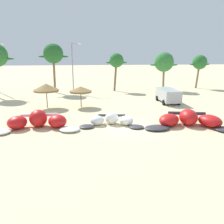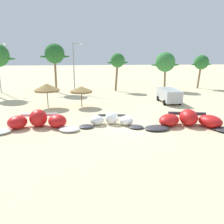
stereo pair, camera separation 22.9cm
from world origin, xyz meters
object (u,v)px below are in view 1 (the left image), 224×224
Objects in this scene: palm_center_left at (164,62)px; lamppost_west_center at (73,65)px; kite_left at (112,120)px; palm_center_right at (200,63)px; kite_left_of_center at (189,120)px; beach_umbrella_middle at (81,89)px; palm_left_of_gap at (116,61)px; beach_umbrella_near_van at (46,88)px; kite_far_left at (38,122)px; palm_left at (53,54)px; parked_van at (168,94)px.

palm_center_left is 0.83× the size of lamppost_west_center.
palm_center_right is at bearing 47.75° from kite_left.
beach_umbrella_middle is at bearing 135.57° from kite_left_of_center.
beach_umbrella_middle is at bearing -116.93° from palm_left_of_gap.
beach_umbrella_near_van is 0.49× the size of palm_center_right.
palm_center_left is at bearing 2.12° from lamppost_west_center.
kite_far_left is at bearing -116.38° from palm_left_of_gap.
lamppost_west_center reaches higher than kite_far_left.
palm_left_of_gap is at bearing 6.20° from lamppost_west_center.
palm_left_of_gap is at bearing 178.58° from palm_center_left.
palm_center_right is (26.88, 13.85, 2.38)m from beach_umbrella_near_van.
kite_far_left is 13.60m from kite_left_of_center.
palm_left is at bearing -179.53° from palm_center_left.
beach_umbrella_near_van is at bearing 129.84° from kite_left.
beach_umbrella_middle is 0.44× the size of palm_center_right.
kite_far_left is at bearing -179.57° from kite_left.
kite_left is at bearing -70.97° from palm_left.
palm_left is 1.29× the size of palm_center_right.
kite_left_of_center is at bearing -100.80° from parked_van.
palm_left is at bearing 172.30° from lamppost_west_center.
beach_umbrella_middle is at bearing 108.61° from kite_left.
palm_left_of_gap reaches higher than beach_umbrella_near_van.
kite_left is at bearing -71.39° from beach_umbrella_middle.
kite_left is 7.05m from kite_left_of_center.
beach_umbrella_near_van reaches higher than kite_left_of_center.
palm_center_right is (22.76, 13.96, 2.68)m from beach_umbrella_middle.
palm_center_left is at bearing -168.78° from palm_center_right.
kite_far_left is 1.30× the size of kite_left.
beach_umbrella_middle is at bearing -70.70° from palm_left.
kite_far_left is 1.15× the size of palm_center_left.
parked_van is (15.80, 1.10, -1.40)m from beach_umbrella_near_van.
beach_umbrella_middle is 13.68m from palm_left.
lamppost_west_center is at bearing 116.70° from kite_left_of_center.
parked_van is (11.68, 1.20, -1.10)m from beach_umbrella_middle.
lamppost_west_center is (-10.71, 21.29, 4.08)m from kite_left_of_center.
palm_left is (-0.18, 12.17, 3.95)m from beach_umbrella_near_van.
palm_left is at bearing 109.30° from beach_umbrella_middle.
lamppost_west_center reaches higher than palm_center_right.
palm_left is 27.16m from palm_center_right.
kite_left_of_center is 10.87m from parked_van.
kite_left is 1.93× the size of beach_umbrella_near_van.
beach_umbrella_near_van reaches higher than beach_umbrella_middle.
beach_umbrella_near_van is 1.11× the size of beach_umbrella_middle.
palm_left_of_gap is at bearing -175.42° from palm_center_right.
beach_umbrella_near_van is 0.46× the size of palm_center_left.
kite_left is 0.73× the size of lamppost_west_center.
palm_left_of_gap is at bearing 79.90° from kite_left.
beach_umbrella_near_van is at bearing 91.60° from kite_far_left.
kite_left_of_center is 27.18m from palm_center_right.
palm_left reaches higher than palm_center_left.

